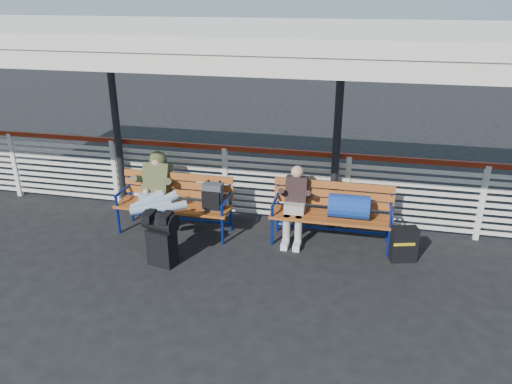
% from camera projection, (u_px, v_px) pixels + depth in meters
% --- Properties ---
extents(ground, '(60.00, 60.00, 0.00)m').
position_uv_depth(ground, '(188.00, 272.00, 6.81)').
color(ground, black).
rests_on(ground, ground).
extents(fence, '(12.08, 0.08, 1.24)m').
position_uv_depth(fence, '(225.00, 179.00, 8.28)').
color(fence, silver).
rests_on(fence, ground).
extents(canopy, '(12.60, 3.60, 3.16)m').
position_uv_depth(canopy, '(199.00, 34.00, 6.45)').
color(canopy, silver).
rests_on(canopy, ground).
extents(luggage_stack, '(0.53, 0.37, 0.79)m').
position_uv_depth(luggage_stack, '(161.00, 236.00, 6.85)').
color(luggage_stack, black).
rests_on(luggage_stack, ground).
extents(bench_left, '(1.80, 0.56, 0.92)m').
position_uv_depth(bench_left, '(184.00, 198.00, 7.74)').
color(bench_left, '#B05622').
rests_on(bench_left, ground).
extents(bench_right, '(1.80, 0.56, 0.92)m').
position_uv_depth(bench_right, '(341.00, 207.00, 7.35)').
color(bench_right, '#B05622').
rests_on(bench_right, ground).
extents(traveler_man, '(0.94, 1.64, 0.77)m').
position_uv_depth(traveler_man, '(156.00, 198.00, 7.44)').
color(traveler_man, '#95B1C8').
rests_on(traveler_man, ground).
extents(companion_person, '(0.32, 0.66, 1.15)m').
position_uv_depth(companion_person, '(295.00, 204.00, 7.49)').
color(companion_person, '#ABA89B').
rests_on(companion_person, ground).
extents(suitcase_side, '(0.40, 0.31, 0.50)m').
position_uv_depth(suitcase_side, '(404.00, 244.00, 7.02)').
color(suitcase_side, black).
rests_on(suitcase_side, ground).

